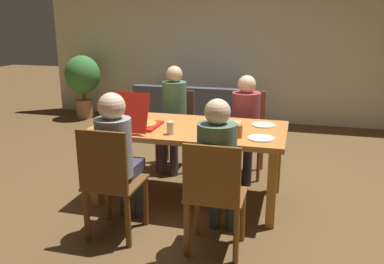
{
  "coord_description": "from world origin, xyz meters",
  "views": [
    {
      "loc": [
        0.99,
        -3.6,
        1.75
      ],
      "look_at": [
        0.0,
        0.1,
        0.67
      ],
      "focal_mm": 37.45,
      "sensor_mm": 36.0,
      "label": 1
    }
  ],
  "objects_px": {
    "chair_0": "(177,125)",
    "person_0": "(173,111)",
    "dining_table": "(189,135)",
    "chair_2": "(111,182)",
    "person_2": "(118,151)",
    "potted_plant": "(83,78)",
    "chair_3": "(214,195)",
    "pizza_box_0": "(138,122)",
    "drinking_glass_1": "(107,125)",
    "plate_0": "(261,138)",
    "drinking_glass_0": "(238,131)",
    "person_1": "(245,119)",
    "couch": "(194,111)",
    "person_3": "(218,162)",
    "pizza_box_1": "(221,125)",
    "chair_1": "(246,128)",
    "drinking_glass_3": "(117,113)",
    "drinking_glass_2": "(170,128)",
    "plate_1": "(264,125)"
  },
  "relations": [
    {
      "from": "person_1",
      "to": "chair_3",
      "type": "relative_size",
      "value": 1.28
    },
    {
      "from": "couch",
      "to": "plate_0",
      "type": "bearing_deg",
      "value": -64.75
    },
    {
      "from": "dining_table",
      "to": "couch",
      "type": "bearing_deg",
      "value": 103.88
    },
    {
      "from": "chair_1",
      "to": "potted_plant",
      "type": "distance_m",
      "value": 3.74
    },
    {
      "from": "person_2",
      "to": "person_3",
      "type": "relative_size",
      "value": 1.0
    },
    {
      "from": "dining_table",
      "to": "person_2",
      "type": "height_order",
      "value": "person_2"
    },
    {
      "from": "chair_2",
      "to": "couch",
      "type": "bearing_deg",
      "value": 94.13
    },
    {
      "from": "chair_2",
      "to": "chair_1",
      "type": "bearing_deg",
      "value": 64.9
    },
    {
      "from": "dining_table",
      "to": "pizza_box_1",
      "type": "height_order",
      "value": "pizza_box_1"
    },
    {
      "from": "chair_0",
      "to": "chair_1",
      "type": "height_order",
      "value": "chair_1"
    },
    {
      "from": "plate_0",
      "to": "drinking_glass_0",
      "type": "xyz_separation_m",
      "value": [
        -0.2,
        -0.01,
        0.05
      ]
    },
    {
      "from": "dining_table",
      "to": "person_3",
      "type": "xyz_separation_m",
      "value": [
        0.44,
        -0.77,
        0.03
      ]
    },
    {
      "from": "chair_0",
      "to": "person_0",
      "type": "distance_m",
      "value": 0.26
    },
    {
      "from": "dining_table",
      "to": "chair_0",
      "type": "height_order",
      "value": "chair_0"
    },
    {
      "from": "drinking_glass_1",
      "to": "drinking_glass_3",
      "type": "xyz_separation_m",
      "value": [
        -0.13,
        0.48,
        -0.01
      ]
    },
    {
      "from": "person_0",
      "to": "couch",
      "type": "xyz_separation_m",
      "value": [
        -0.26,
        1.92,
        -0.44
      ]
    },
    {
      "from": "plate_0",
      "to": "drinking_glass_2",
      "type": "bearing_deg",
      "value": -175.47
    },
    {
      "from": "plate_0",
      "to": "chair_3",
      "type": "bearing_deg",
      "value": -111.59
    },
    {
      "from": "dining_table",
      "to": "chair_2",
      "type": "xyz_separation_m",
      "value": [
        -0.4,
        -0.9,
        -0.17
      ]
    },
    {
      "from": "pizza_box_1",
      "to": "potted_plant",
      "type": "bearing_deg",
      "value": 138.37
    },
    {
      "from": "potted_plant",
      "to": "pizza_box_1",
      "type": "bearing_deg",
      "value": -41.63
    },
    {
      "from": "chair_3",
      "to": "drinking_glass_2",
      "type": "xyz_separation_m",
      "value": [
        -0.54,
        0.62,
        0.32
      ]
    },
    {
      "from": "drinking_glass_1",
      "to": "drinking_glass_3",
      "type": "distance_m",
      "value": 0.49
    },
    {
      "from": "person_3",
      "to": "drinking_glass_2",
      "type": "bearing_deg",
      "value": 138.46
    },
    {
      "from": "pizza_box_1",
      "to": "chair_2",
      "type": "bearing_deg",
      "value": -124.17
    },
    {
      "from": "person_0",
      "to": "couch",
      "type": "relative_size",
      "value": 0.68
    },
    {
      "from": "plate_1",
      "to": "drinking_glass_2",
      "type": "xyz_separation_m",
      "value": [
        -0.79,
        -0.52,
        0.05
      ]
    },
    {
      "from": "drinking_glass_2",
      "to": "couch",
      "type": "height_order",
      "value": "drinking_glass_2"
    },
    {
      "from": "person_2",
      "to": "chair_3",
      "type": "xyz_separation_m",
      "value": [
        0.84,
        -0.17,
        -0.21
      ]
    },
    {
      "from": "drinking_glass_0",
      "to": "potted_plant",
      "type": "height_order",
      "value": "potted_plant"
    },
    {
      "from": "chair_3",
      "to": "pizza_box_1",
      "type": "distance_m",
      "value": 1.07
    },
    {
      "from": "person_0",
      "to": "person_2",
      "type": "bearing_deg",
      "value": -90.0
    },
    {
      "from": "person_2",
      "to": "potted_plant",
      "type": "height_order",
      "value": "person_2"
    },
    {
      "from": "person_1",
      "to": "drinking_glass_1",
      "type": "bearing_deg",
      "value": -134.74
    },
    {
      "from": "person_1",
      "to": "drinking_glass_2",
      "type": "height_order",
      "value": "person_1"
    },
    {
      "from": "chair_2",
      "to": "drinking_glass_0",
      "type": "relative_size",
      "value": 8.58
    },
    {
      "from": "person_2",
      "to": "potted_plant",
      "type": "relative_size",
      "value": 1.07
    },
    {
      "from": "person_0",
      "to": "chair_3",
      "type": "bearing_deg",
      "value": -63.26
    },
    {
      "from": "chair_3",
      "to": "couch",
      "type": "height_order",
      "value": "chair_3"
    },
    {
      "from": "person_2",
      "to": "pizza_box_1",
      "type": "bearing_deg",
      "value": 51.37
    },
    {
      "from": "person_3",
      "to": "couch",
      "type": "height_order",
      "value": "person_3"
    },
    {
      "from": "drinking_glass_1",
      "to": "pizza_box_0",
      "type": "bearing_deg",
      "value": 47.35
    },
    {
      "from": "chair_1",
      "to": "plate_0",
      "type": "bearing_deg",
      "value": -76.51
    },
    {
      "from": "pizza_box_0",
      "to": "drinking_glass_1",
      "type": "height_order",
      "value": "pizza_box_0"
    },
    {
      "from": "person_1",
      "to": "pizza_box_0",
      "type": "xyz_separation_m",
      "value": [
        -0.9,
        -0.9,
        0.12
      ]
    },
    {
      "from": "chair_2",
      "to": "person_3",
      "type": "bearing_deg",
      "value": 9.01
    },
    {
      "from": "person_0",
      "to": "chair_3",
      "type": "relative_size",
      "value": 1.36
    },
    {
      "from": "plate_1",
      "to": "couch",
      "type": "bearing_deg",
      "value": 118.87
    },
    {
      "from": "person_0",
      "to": "potted_plant",
      "type": "relative_size",
      "value": 1.09
    },
    {
      "from": "dining_table",
      "to": "plate_0",
      "type": "xyz_separation_m",
      "value": [
        0.71,
        -0.23,
        0.09
      ]
    }
  ]
}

